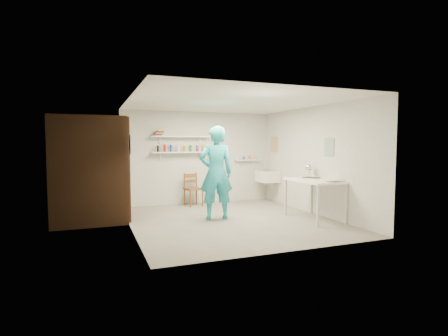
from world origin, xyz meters
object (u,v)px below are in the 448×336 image
object	(u,v)px
belfast_sink	(268,176)
desk_lamp	(309,167)
man	(216,173)
wooden_chair	(194,189)
work_table	(314,200)
wall_clock	(211,157)

from	to	relation	value
belfast_sink	desk_lamp	world-z (taller)	desk_lamp
man	wooden_chair	size ratio (longest dim) A/B	2.23
work_table	wooden_chair	bearing A→B (deg)	127.85
wall_clock	work_table	xyz separation A→B (m)	(1.92, -0.98, -0.87)
wall_clock	work_table	distance (m)	2.33
man	wooden_chair	bearing A→B (deg)	-82.40
man	desk_lamp	size ratio (longest dim) A/B	12.47
man	desk_lamp	world-z (taller)	man
desk_lamp	wall_clock	bearing A→B (deg)	167.22
wooden_chair	work_table	xyz separation A→B (m)	(1.90, -2.44, -0.02)
wall_clock	wooden_chair	bearing A→B (deg)	96.49
desk_lamp	belfast_sink	bearing A→B (deg)	93.08
belfast_sink	desk_lamp	xyz separation A→B (m)	(0.09, -1.76, 0.35)
work_table	desk_lamp	world-z (taller)	desk_lamp
wall_clock	belfast_sink	bearing A→B (deg)	39.61
wooden_chair	desk_lamp	distance (m)	2.93
belfast_sink	wall_clock	distance (m)	2.47
man	wooden_chair	distance (m)	1.76
belfast_sink	work_table	xyz separation A→B (m)	(-0.11, -2.25, -0.29)
man	wall_clock	distance (m)	0.39
wall_clock	wooden_chair	world-z (taller)	wall_clock
man	belfast_sink	bearing A→B (deg)	-135.80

